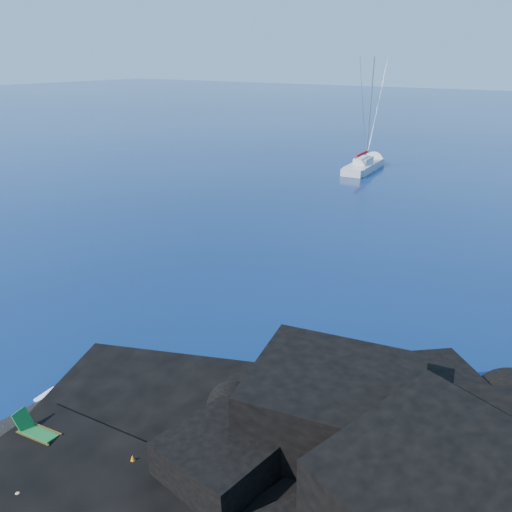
{
  "coord_description": "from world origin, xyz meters",
  "views": [
    {
      "loc": [
        14.94,
        -5.69,
        11.81
      ],
      "look_at": [
        1.44,
        14.53,
        2.0
      ],
      "focal_mm": 35.0,
      "sensor_mm": 36.0,
      "label": 1
    }
  ],
  "objects_px": {
    "deck_chair": "(38,428)",
    "marker_cone": "(133,461)",
    "sailboat": "(364,170)",
    "sunbather": "(1,494)"
  },
  "relations": [
    {
      "from": "sunbather",
      "to": "sailboat",
      "type": "bearing_deg",
      "value": 73.18
    },
    {
      "from": "marker_cone",
      "to": "sunbather",
      "type": "bearing_deg",
      "value": -127.62
    },
    {
      "from": "sailboat",
      "to": "marker_cone",
      "type": "xyz_separation_m",
      "value": [
        11.08,
        -44.78,
        0.59
      ]
    },
    {
      "from": "deck_chair",
      "to": "marker_cone",
      "type": "relative_size",
      "value": 2.99
    },
    {
      "from": "deck_chair",
      "to": "sunbather",
      "type": "bearing_deg",
      "value": -68.53
    },
    {
      "from": "sailboat",
      "to": "deck_chair",
      "type": "relative_size",
      "value": 8.15
    },
    {
      "from": "sailboat",
      "to": "marker_cone",
      "type": "relative_size",
      "value": 24.4
    },
    {
      "from": "deck_chair",
      "to": "sunbather",
      "type": "height_order",
      "value": "deck_chair"
    },
    {
      "from": "sailboat",
      "to": "marker_cone",
      "type": "height_order",
      "value": "sailboat"
    },
    {
      "from": "sunbather",
      "to": "deck_chair",
      "type": "bearing_deg",
      "value": 92.68
    }
  ]
}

